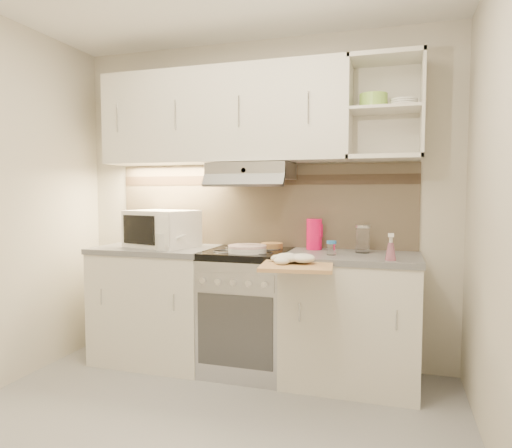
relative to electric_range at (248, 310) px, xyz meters
name	(u,v)px	position (x,y,z in m)	size (l,w,h in m)	color
room_shell	(208,139)	(0.00, -0.73, 1.18)	(3.04, 2.84, 2.52)	beige
base_cabinet_left	(158,306)	(-0.75, 0.00, -0.02)	(0.90, 0.60, 0.86)	silver
worktop_left	(157,249)	(-0.75, 0.00, 0.43)	(0.92, 0.62, 0.04)	slate
base_cabinet_right	(351,322)	(0.75, 0.00, -0.02)	(0.90, 0.60, 0.86)	silver
worktop_right	(352,257)	(0.75, 0.00, 0.43)	(0.92, 0.62, 0.04)	slate
electric_range	(248,310)	(0.00, 0.00, 0.00)	(0.60, 0.60, 0.90)	#B7B7BC
microwave	(162,228)	(-0.72, 0.02, 0.59)	(0.58, 0.49, 0.28)	white
watering_can	(165,241)	(-0.59, -0.17, 0.52)	(0.22, 0.12, 0.19)	silver
plate_stack	(247,249)	(0.03, -0.12, 0.48)	(0.27, 0.27, 0.06)	silver
bread_loaf	(272,246)	(0.14, 0.16, 0.47)	(0.16, 0.16, 0.04)	#9F8640
pink_pitcher	(314,234)	(0.46, 0.19, 0.56)	(0.12, 0.11, 0.23)	#EA094E
glass_jar	(363,239)	(0.81, 0.11, 0.55)	(0.10, 0.10, 0.19)	white
spice_jar	(331,248)	(0.62, -0.07, 0.50)	(0.07, 0.07, 0.10)	silver
spray_bottle	(391,249)	(1.01, -0.21, 0.52)	(0.07, 0.07, 0.18)	pink
cutting_board	(297,266)	(0.46, -0.44, 0.42)	(0.43, 0.39, 0.02)	tan
dish_towel	(289,258)	(0.41, -0.43, 0.47)	(0.28, 0.24, 0.07)	silver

